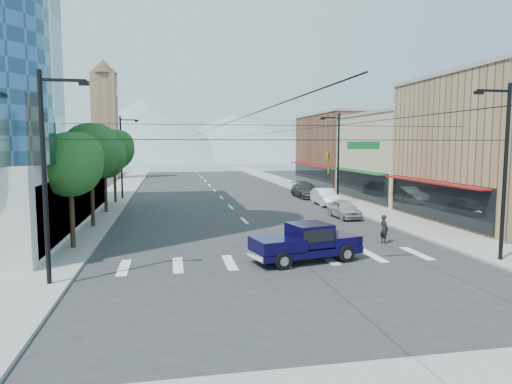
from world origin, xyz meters
TOP-DOWN VIEW (x-y plane):
  - ground at (0.00, 0.00)m, footprint 160.00×160.00m
  - sidewalk_left at (-12.00, 40.00)m, footprint 4.00×120.00m
  - sidewalk_right at (12.00, 40.00)m, footprint 4.00×120.00m
  - shop_near at (20.00, 10.00)m, footprint 12.00×14.00m
  - shop_mid at (20.00, 24.00)m, footprint 12.00×14.00m
  - shop_far at (20.00, 40.00)m, footprint 12.00×18.00m
  - clock_tower at (-16.50, 62.00)m, footprint 4.80×4.80m
  - mountain_left at (-15.00, 150.00)m, footprint 80.00×80.00m
  - mountain_right at (20.00, 160.00)m, footprint 90.00×90.00m
  - tree_near at (-11.07, 6.10)m, footprint 3.65×3.64m
  - tree_midnear at (-11.07, 13.10)m, footprint 4.09×4.09m
  - tree_midfar at (-11.07, 20.10)m, footprint 3.65×3.64m
  - tree_far at (-11.07, 27.10)m, footprint 4.09×4.09m
  - signal_rig at (0.19, -1.00)m, footprint 21.80×0.20m
  - lamp_pole_nw at (-10.67, 30.00)m, footprint 2.00×0.25m
  - lamp_pole_ne at (10.67, 22.00)m, footprint 2.00×0.25m
  - pickup_truck at (1.08, 1.08)m, footprint 6.05×3.23m
  - pedestrian at (7.06, 4.37)m, footprint 0.55×0.71m
  - parked_car_near at (8.28, 13.86)m, footprint 1.83×4.33m
  - parked_car_mid at (9.40, 21.76)m, footprint 1.97×5.06m
  - parked_car_far at (9.40, 28.28)m, footprint 2.42×5.73m

SIDE VIEW (x-z plane):
  - ground at x=0.00m, z-range 0.00..0.00m
  - sidewalk_left at x=-12.00m, z-range 0.00..0.15m
  - sidewalk_right at x=12.00m, z-range 0.00..0.15m
  - parked_car_near at x=8.28m, z-range 0.00..1.46m
  - parked_car_mid at x=9.40m, z-range 0.00..1.64m
  - parked_car_far at x=9.40m, z-range 0.00..1.65m
  - pedestrian at x=7.06m, z-range 0.00..1.75m
  - pickup_truck at x=1.08m, z-range 0.04..1.99m
  - shop_mid at x=20.00m, z-range 0.00..9.00m
  - signal_rig at x=0.19m, z-range 0.14..9.14m
  - lamp_pole_nw at x=-10.67m, z-range 0.44..9.44m
  - lamp_pole_ne at x=10.67m, z-range 0.44..9.44m
  - tree_near at x=-11.07m, z-range 1.64..8.34m
  - tree_midfar at x=-11.07m, z-range 1.64..8.34m
  - shop_far at x=20.00m, z-range 0.00..10.00m
  - shop_near at x=20.00m, z-range 0.00..11.00m
  - tree_midnear at x=-11.07m, z-range 1.83..9.35m
  - tree_far at x=-11.07m, z-range 1.83..9.35m
  - mountain_right at x=20.00m, z-range 0.00..18.00m
  - clock_tower at x=-16.50m, z-range 0.44..20.84m
  - mountain_left at x=-15.00m, z-range 0.00..22.00m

